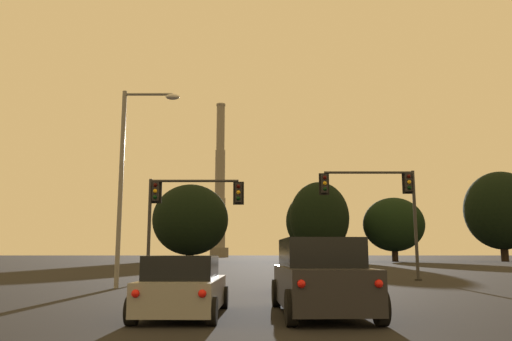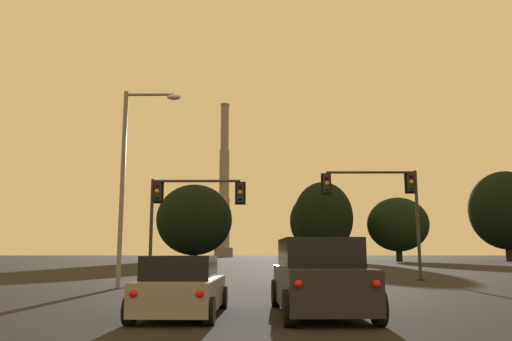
% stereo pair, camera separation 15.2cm
% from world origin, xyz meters
% --- Properties ---
extents(hatchback_left_lane_second, '(1.95, 4.12, 1.44)m').
position_xyz_m(hatchback_left_lane_second, '(-3.30, 9.48, 0.66)').
color(hatchback_left_lane_second, gray).
rests_on(hatchback_left_lane_second, ground_plane).
extents(hatchback_center_lane_front, '(2.05, 4.16, 1.44)m').
position_xyz_m(hatchback_center_lane_front, '(0.26, 16.44, 0.66)').
color(hatchback_center_lane_front, maroon).
rests_on(hatchback_center_lane_front, ground_plane).
extents(suv_center_lane_second, '(2.28, 4.97, 1.86)m').
position_xyz_m(suv_center_lane_second, '(0.03, 9.79, 0.90)').
color(suv_center_lane_second, '#232328').
rests_on(suv_center_lane_second, ground_plane).
extents(traffic_light_overhead_right, '(5.51, 0.50, 6.10)m').
position_xyz_m(traffic_light_overhead_right, '(5.57, 25.01, 4.66)').
color(traffic_light_overhead_right, '#2D2D30').
rests_on(traffic_light_overhead_right, ground_plane).
extents(traffic_light_overhead_left, '(5.20, 0.50, 5.42)m').
position_xyz_m(traffic_light_overhead_left, '(-5.50, 23.62, 4.14)').
color(traffic_light_overhead_left, '#2D2D30').
rests_on(traffic_light_overhead_left, ground_plane).
extents(street_lamp, '(2.62, 0.36, 8.83)m').
position_xyz_m(street_lamp, '(-7.21, 19.13, 5.34)').
color(street_lamp, slate).
rests_on(street_lamp, ground_plane).
extents(smokestack, '(6.43, 6.43, 54.51)m').
position_xyz_m(smokestack, '(-14.23, 170.48, 21.35)').
color(smokestack, slate).
rests_on(smokestack, ground_plane).
extents(treeline_left_mid, '(10.05, 9.04, 13.44)m').
position_xyz_m(treeline_left_mid, '(9.15, 81.57, 7.34)').
color(treeline_left_mid, black).
rests_on(treeline_left_mid, ground_plane).
extents(treeline_far_right, '(12.86, 11.57, 15.94)m').
position_xyz_m(treeline_far_right, '(42.15, 85.85, 8.98)').
color(treeline_far_right, black).
rests_on(treeline_far_right, ground_plane).
extents(treeline_right_mid, '(10.90, 9.81, 12.93)m').
position_xyz_m(treeline_right_mid, '(9.41, 88.87, 7.21)').
color(treeline_right_mid, black).
rests_on(treeline_right_mid, ground_plane).
extents(treeline_center_left, '(12.79, 11.51, 13.05)m').
position_xyz_m(treeline_center_left, '(-12.65, 81.71, 7.05)').
color(treeline_center_left, black).
rests_on(treeline_center_left, ground_plane).
extents(treeline_far_left, '(10.72, 9.64, 11.18)m').
position_xyz_m(treeline_far_left, '(22.72, 85.30, 6.44)').
color(treeline_far_left, black).
rests_on(treeline_far_left, ground_plane).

